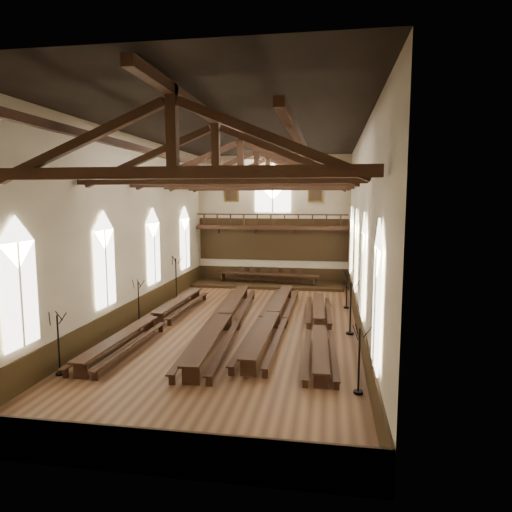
{
  "coord_description": "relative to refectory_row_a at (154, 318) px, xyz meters",
  "views": [
    {
      "loc": [
        4.49,
        -22.72,
        6.67
      ],
      "look_at": [
        0.53,
        1.5,
        3.56
      ],
      "focal_mm": 32.0,
      "sensor_mm": 36.0,
      "label": 1
    }
  ],
  "objects": [
    {
      "name": "dais",
      "position": [
        4.22,
        12.37,
        -0.43
      ],
      "size": [
        11.4,
        3.08,
        0.21
      ],
      "primitive_type": "cube",
      "color": "#362710",
      "rests_on": "ground"
    },
    {
      "name": "high_table",
      "position": [
        4.22,
        12.37,
        0.3
      ],
      "size": [
        7.9,
        1.66,
        0.74
      ],
      "color": "#382011",
      "rests_on": "dais"
    },
    {
      "name": "room_walls",
      "position": [
        4.39,
        0.97,
        5.93
      ],
      "size": [
        26.0,
        26.0,
        26.0
      ],
      "color": "beige",
      "rests_on": "ground"
    },
    {
      "name": "candelabrum_left_near",
      "position": [
        -1.16,
        -6.53,
        0.22
      ],
      "size": [
        0.71,
        0.74,
        2.47
      ],
      "color": "black",
      "rests_on": "ground"
    },
    {
      "name": "candelabrum_right_mid",
      "position": [
        9.94,
        0.57,
        0.31
      ],
      "size": [
        0.83,
        0.79,
        2.76
      ],
      "color": "black",
      "rests_on": "ground"
    },
    {
      "name": "candelabrum_left_far",
      "position": [
        -1.16,
        6.81,
        0.35
      ],
      "size": [
        0.81,
        0.89,
        2.9
      ],
      "color": "black",
      "rests_on": "ground"
    },
    {
      "name": "wainscot_band",
      "position": [
        4.39,
        0.97,
        0.07
      ],
      "size": [
        12.0,
        26.0,
        1.2
      ],
      "color": "#362710",
      "rests_on": "ground"
    },
    {
      "name": "refectory_row_b",
      "position": [
        3.58,
        0.5,
        0.07
      ],
      "size": [
        2.13,
        15.14,
        0.82
      ],
      "color": "#382011",
      "rests_on": "ground"
    },
    {
      "name": "portraits",
      "position": [
        4.39,
        13.87,
        6.57
      ],
      "size": [
        7.75,
        0.09,
        1.45
      ],
      "color": "brown",
      "rests_on": "room_walls"
    },
    {
      "name": "side_windows",
      "position": [
        4.39,
        0.97,
        3.21
      ],
      "size": [
        11.85,
        19.8,
        4.5
      ],
      "color": "white",
      "rests_on": "room_walls"
    },
    {
      "name": "refectory_row_d",
      "position": [
        8.43,
        0.28,
        -0.05
      ],
      "size": [
        1.55,
        13.62,
        0.66
      ],
      "color": "#382011",
      "rests_on": "ground"
    },
    {
      "name": "end_window",
      "position": [
        4.39,
        13.87,
        6.69
      ],
      "size": [
        2.8,
        0.12,
        3.8
      ],
      "color": "white",
      "rests_on": "room_walls"
    },
    {
      "name": "refectory_row_a",
      "position": [
        0.0,
        0.0,
        0.0
      ],
      "size": [
        1.64,
        14.23,
        0.73
      ],
      "color": "#382011",
      "rests_on": "ground"
    },
    {
      "name": "candelabrum_right_far",
      "position": [
        9.94,
        6.04,
        0.2
      ],
      "size": [
        0.69,
        0.74,
        2.42
      ],
      "color": "black",
      "rests_on": "ground"
    },
    {
      "name": "candelabrum_left_mid",
      "position": [
        -1.16,
        0.78,
        0.19
      ],
      "size": [
        0.7,
        0.71,
        2.39
      ],
      "color": "black",
      "rests_on": "ground"
    },
    {
      "name": "refectory_row_c",
      "position": [
        5.99,
        1.45,
        0.04
      ],
      "size": [
        1.64,
        14.68,
        0.78
      ],
      "color": "#382011",
      "rests_on": "ground"
    },
    {
      "name": "candelabrum_right_near",
      "position": [
        9.94,
        -6.42,
        0.21
      ],
      "size": [
        0.69,
        0.74,
        2.44
      ],
      "color": "black",
      "rests_on": "ground"
    },
    {
      "name": "high_chairs",
      "position": [
        4.22,
        13.15,
        0.28
      ],
      "size": [
        5.03,
        0.54,
        1.11
      ],
      "color": "#382011",
      "rests_on": "dais"
    },
    {
      "name": "minstrels_gallery",
      "position": [
        4.39,
        13.63,
        3.37
      ],
      "size": [
        11.8,
        1.24,
        3.7
      ],
      "color": "#382011",
      "rests_on": "room_walls"
    },
    {
      "name": "ground",
      "position": [
        4.39,
        0.97,
        -0.53
      ],
      "size": [
        26.0,
        26.0,
        0.0
      ],
      "primitive_type": "plane",
      "color": "brown",
      "rests_on": "ground"
    },
    {
      "name": "roof_trusses",
      "position": [
        4.39,
        0.97,
        7.68
      ],
      "size": [
        11.7,
        25.7,
        2.8
      ],
      "color": "#382011",
      "rests_on": "room_walls"
    }
  ]
}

